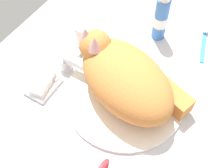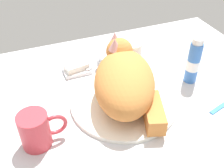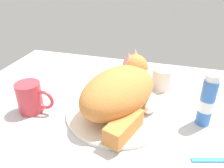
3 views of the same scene
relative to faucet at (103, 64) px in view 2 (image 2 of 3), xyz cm
name	(u,v)px [view 2 (image 2 of 3)]	position (x,y,z in cm)	size (l,w,h in cm)	color
ground_plane	(123,106)	(0.00, -17.58, -4.01)	(110.00, 82.50, 3.00)	silver
sink_basin	(124,101)	(0.00, -17.58, -1.93)	(31.06, 31.06, 1.15)	white
faucet	(103,64)	(0.00, 0.00, 0.00)	(12.74, 9.92, 5.82)	silver
cat	(125,80)	(0.53, -16.93, 5.30)	(25.75, 32.49, 15.30)	#D17F3D
coffee_mug	(36,130)	(-25.55, -23.54, 2.21)	(11.70, 7.36, 9.43)	#C63842
rinse_cup	(131,53)	(11.00, 1.24, 1.31)	(6.97, 6.97, 7.64)	silver
soap_dish	(77,70)	(-8.46, 2.35, -1.91)	(9.00, 6.40, 1.20)	white
soap_bar	(77,67)	(-8.46, 2.35, -0.30)	(7.59, 4.13, 2.02)	white
toothpaste_bottle	(194,62)	(24.17, -15.53, 4.69)	(4.04, 4.04, 15.38)	#3870C6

